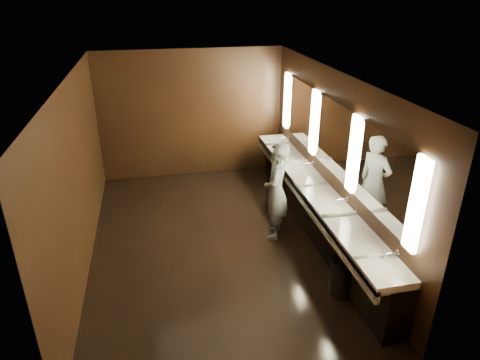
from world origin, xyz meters
name	(u,v)px	position (x,y,z in m)	size (l,w,h in m)	color
floor	(214,242)	(0.00, 0.00, 0.00)	(6.00, 6.00, 0.00)	black
ceiling	(209,76)	(0.00, 0.00, 2.80)	(4.00, 6.00, 0.02)	#2D2D2B
wall_back	(192,114)	(0.00, 3.00, 1.40)	(4.00, 0.02, 2.80)	black
wall_front	(259,288)	(0.00, -3.00, 1.40)	(4.00, 0.02, 2.80)	black
wall_left	(78,177)	(-2.00, 0.00, 1.40)	(0.02, 6.00, 2.80)	black
wall_right	(332,157)	(2.00, 0.00, 1.40)	(0.02, 6.00, 2.80)	black
sink_counter	(316,206)	(1.79, 0.00, 0.50)	(0.55, 5.40, 1.01)	black
mirror_band	(332,137)	(1.98, 0.00, 1.75)	(0.06, 5.03, 1.15)	#FFF4C4
person	(276,191)	(1.08, 0.03, 0.85)	(0.62, 0.41, 1.70)	#94BBDD
trash_bin	(342,276)	(1.58, -1.63, 0.27)	(0.34, 0.34, 0.54)	black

